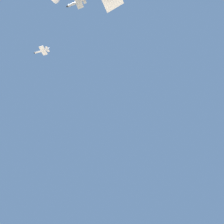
# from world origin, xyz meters

# --- Properties ---
(chase_jet_left_wing) EXTENTS (14.74, 9.89, 4.00)m
(chase_jet_left_wing) POSITION_xyz_m (51.58, 71.39, 136.58)
(chase_jet_left_wing) COLOR #999EA3
(chase_jet_trailing) EXTENTS (14.97, 9.35, 4.00)m
(chase_jet_trailing) POSITION_xyz_m (82.48, 28.93, 144.35)
(chase_jet_trailing) COLOR silver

